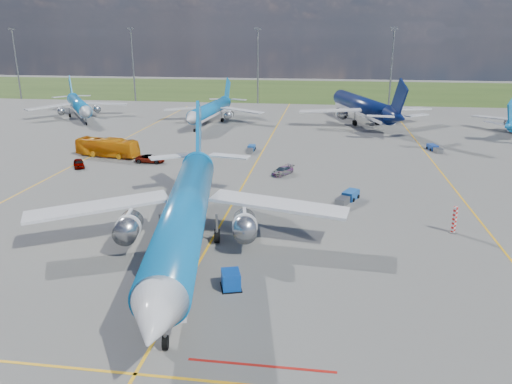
# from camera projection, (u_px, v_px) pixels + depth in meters

# --- Properties ---
(ground) EXTENTS (400.00, 400.00, 0.00)m
(ground) POSITION_uv_depth(u_px,v_px,m) (207.00, 248.00, 51.20)
(ground) COLOR #5C5C59
(ground) RESTS_ON ground
(grass_strip) EXTENTS (400.00, 80.00, 0.01)m
(grass_strip) POSITION_uv_depth(u_px,v_px,m) (298.00, 90.00, 192.64)
(grass_strip) COLOR #2D4719
(grass_strip) RESTS_ON ground
(taxiway_lines) EXTENTS (60.25, 160.00, 0.02)m
(taxiway_lines) POSITION_uv_depth(u_px,v_px,m) (250.00, 175.00, 77.29)
(taxiway_lines) COLOR #F5B015
(taxiway_lines) RESTS_ON ground
(floodlight_masts) EXTENTS (202.20, 0.50, 22.70)m
(floodlight_masts) POSITION_uv_depth(u_px,v_px,m) (324.00, 63.00, 149.75)
(floodlight_masts) COLOR slate
(floodlight_masts) RESTS_ON ground
(warning_post) EXTENTS (0.50, 0.50, 3.00)m
(warning_post) POSITION_uv_depth(u_px,v_px,m) (454.00, 220.00, 54.80)
(warning_post) COLOR red
(warning_post) RESTS_ON ground
(bg_jet_nw) EXTENTS (42.76, 45.14, 9.42)m
(bg_jet_nw) POSITION_uv_depth(u_px,v_px,m) (80.00, 118.00, 129.67)
(bg_jet_nw) COLOR #0D6EBB
(bg_jet_nw) RESTS_ON ground
(bg_jet_nnw) EXTENTS (30.06, 37.87, 9.37)m
(bg_jet_nnw) POSITION_uv_depth(u_px,v_px,m) (211.00, 123.00, 122.26)
(bg_jet_nnw) COLOR #0D6EBB
(bg_jet_nnw) RESTS_ON ground
(bg_jet_n) EXTENTS (47.22, 54.35, 12.03)m
(bg_jet_n) POSITION_uv_depth(u_px,v_px,m) (361.00, 123.00, 122.46)
(bg_jet_n) COLOR #081443
(bg_jet_n) RESTS_ON ground
(main_airliner) EXTENTS (43.47, 52.49, 12.28)m
(main_airliner) POSITION_uv_depth(u_px,v_px,m) (187.00, 254.00, 49.83)
(main_airliner) COLOR #0D6EBB
(main_airliner) RESTS_ON ground
(uld_container) EXTENTS (2.05, 2.30, 1.54)m
(uld_container) POSITION_uv_depth(u_px,v_px,m) (231.00, 280.00, 43.06)
(uld_container) COLOR #0B40A6
(uld_container) RESTS_ON ground
(apron_bus) EXTENTS (12.17, 5.06, 3.30)m
(apron_bus) POSITION_uv_depth(u_px,v_px,m) (107.00, 147.00, 88.78)
(apron_bus) COLOR orange
(apron_bus) RESTS_ON ground
(service_car_a) EXTENTS (3.39, 4.22, 1.35)m
(service_car_a) POSITION_uv_depth(u_px,v_px,m) (79.00, 163.00, 81.86)
(service_car_a) COLOR #999999
(service_car_a) RESTS_ON ground
(service_car_b) EXTENTS (4.91, 2.31, 1.36)m
(service_car_b) POSITION_uv_depth(u_px,v_px,m) (150.00, 159.00, 84.80)
(service_car_b) COLOR #999999
(service_car_b) RESTS_ON ground
(service_car_c) EXTENTS (3.75, 4.72, 1.28)m
(service_car_c) POSITION_uv_depth(u_px,v_px,m) (282.00, 171.00, 77.56)
(service_car_c) COLOR #999999
(service_car_c) RESTS_ON ground
(baggage_tug_w) EXTENTS (3.38, 5.29, 1.16)m
(baggage_tug_w) POSITION_uv_depth(u_px,v_px,m) (348.00, 197.00, 65.42)
(baggage_tug_w) COLOR #194E99
(baggage_tug_w) RESTS_ON ground
(baggage_tug_c) EXTENTS (1.23, 4.30, 0.97)m
(baggage_tug_c) POSITION_uv_depth(u_px,v_px,m) (251.00, 149.00, 93.10)
(baggage_tug_c) COLOR #194D98
(baggage_tug_c) RESTS_ON ground
(baggage_tug_e) EXTENTS (2.35, 4.77, 1.03)m
(baggage_tug_e) POSITION_uv_depth(u_px,v_px,m) (434.00, 148.00, 93.20)
(baggage_tug_e) COLOR navy
(baggage_tug_e) RESTS_ON ground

